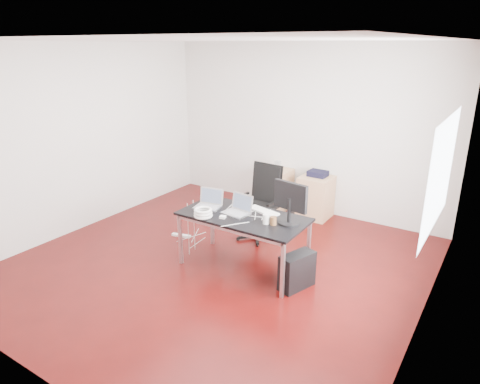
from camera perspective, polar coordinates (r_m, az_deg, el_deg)
The scene contains 18 objects.
room_shell at distance 5.21m, azimuth -2.94°, elevation 4.03°, with size 5.00×5.00×5.00m.
desk at distance 5.37m, azimuth 0.43°, elevation -3.67°, with size 1.60×0.80×0.73m.
office_chair at distance 6.30m, azimuth 2.81°, elevation -0.86°, with size 0.51×0.53×1.08m.
filing_cabinet_left at distance 7.52m, azimuth 4.69°, elevation 0.40°, with size 0.50×0.50×0.70m, color tan.
filing_cabinet_right at distance 7.22m, azimuth 10.03°, elevation -0.66°, with size 0.50×0.50×0.70m, color tan.
pc_tower at distance 5.18m, azimuth 7.60°, elevation -10.38°, with size 0.20×0.45×0.44m, color black.
wastebasket at distance 7.43m, azimuth 7.61°, elevation -1.67°, with size 0.24×0.24×0.28m, color black.
power_strip at distance 6.56m, azimuth -7.84°, elevation -5.76°, with size 0.30×0.06×0.04m, color white.
laptop_left at distance 5.63m, azimuth -4.19°, elevation -1.42°, with size 0.37×0.31×0.23m.
laptop_right at distance 5.41m, azimuth -0.26°, elevation -2.26°, with size 0.36×0.30×0.23m.
monitor at distance 5.06m, azimuth 6.73°, elevation -1.16°, with size 0.45×0.26×0.51m.
keyboard at distance 5.47m, azimuth 3.12°, elevation -2.54°, with size 0.44×0.14×0.02m, color white.
cup_white at distance 5.10m, azimuth 3.52°, elevation -3.61°, with size 0.08×0.08×0.12m, color white.
cup_brown at distance 5.08m, azimuth 4.45°, elevation -3.84°, with size 0.08×0.08×0.10m, color brown.
cable_coil at distance 5.31m, azimuth -4.94°, elevation -2.78°, with size 0.24×0.24×0.11m.
power_adapter at distance 5.27m, azimuth -2.31°, elevation -3.35°, with size 0.07×0.07×0.03m, color white.
speaker at distance 7.32m, azimuth 5.05°, elevation 3.46°, with size 0.09×0.08×0.18m, color #9E9E9E.
navy_garment at distance 7.14m, azimuth 10.34°, elevation 2.43°, with size 0.30×0.24×0.09m, color black.
Camera 1 is at (2.99, -4.07, 2.76)m, focal length 32.00 mm.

